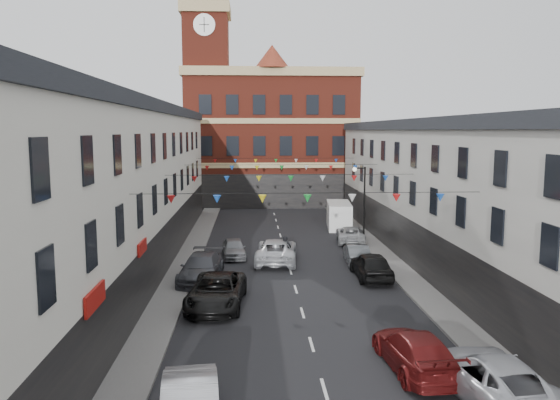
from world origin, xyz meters
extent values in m
plane|color=black|center=(0.00, 0.00, 0.00)|extent=(160.00, 160.00, 0.00)
cube|color=#605E5B|center=(-6.90, 2.00, 0.07)|extent=(1.80, 64.00, 0.15)
cube|color=#605E5B|center=(6.90, 2.00, 0.07)|extent=(1.80, 64.00, 0.15)
cube|color=silver|center=(-11.80, 1.00, 5.00)|extent=(8.00, 56.00, 10.00)
cube|color=black|center=(-11.80, 1.00, 10.35)|extent=(8.40, 56.00, 0.70)
cube|color=black|center=(-7.75, 1.00, 1.60)|extent=(0.12, 56.00, 3.20)
cube|color=silver|center=(11.80, 1.00, 4.50)|extent=(8.00, 56.00, 9.00)
cube|color=black|center=(11.80, 1.00, 9.35)|extent=(8.40, 56.00, 0.70)
cube|color=black|center=(7.75, 1.00, 1.60)|extent=(0.12, 56.00, 3.20)
cube|color=maroon|center=(0.00, 38.00, 7.50)|extent=(20.00, 12.00, 15.00)
cube|color=tan|center=(0.00, 38.00, 15.50)|extent=(20.60, 12.60, 1.00)
cone|color=maroon|center=(0.00, 33.00, 17.20)|extent=(4.00, 4.00, 2.60)
cube|color=maroon|center=(-7.50, 35.00, 12.00)|extent=(5.00, 5.00, 24.00)
cube|color=tan|center=(-7.50, 35.00, 22.50)|extent=(5.60, 5.60, 1.20)
cylinder|color=white|center=(-7.50, 32.45, 20.50)|extent=(2.40, 0.12, 2.40)
cube|color=#325326|center=(-4.00, 62.00, 5.00)|extent=(40.00, 14.00, 10.00)
cylinder|color=black|center=(6.80, 14.00, 3.00)|extent=(0.14, 0.14, 6.00)
cylinder|color=black|center=(6.40, 14.00, 5.90)|extent=(0.90, 0.10, 0.10)
sphere|color=beige|center=(5.95, 14.00, 5.80)|extent=(0.36, 0.36, 0.36)
imported|color=black|center=(-4.29, -2.80, 0.81)|extent=(3.14, 6.02, 1.62)
imported|color=#46484F|center=(-5.50, 2.04, 0.80)|extent=(2.74, 5.68, 1.59)
imported|color=gray|center=(-3.73, 8.06, 0.68)|extent=(2.00, 4.11, 1.35)
imported|color=#AFB1B8|center=(5.50, -13.10, 0.80)|extent=(3.22, 6.00, 1.60)
imported|color=maroon|center=(3.60, -10.67, 0.76)|extent=(2.49, 5.35, 1.51)
imported|color=black|center=(4.76, 2.01, 0.83)|extent=(1.97, 4.86, 1.65)
imported|color=#4B4F52|center=(4.61, 5.86, 0.67)|extent=(1.63, 4.12, 1.34)
imported|color=#A1A3A5|center=(5.50, 12.86, 0.65)|extent=(2.73, 4.91, 1.30)
imported|color=silver|center=(-0.80, 6.54, 0.81)|extent=(3.17, 6.03, 1.62)
cube|color=white|center=(5.60, 19.38, 1.17)|extent=(2.54, 5.48, 2.35)
imported|color=black|center=(-0.20, 5.86, 0.96)|extent=(0.82, 0.70, 1.91)
camera|label=1|loc=(-2.52, -29.90, 8.96)|focal=35.00mm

